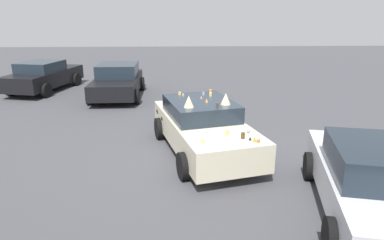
# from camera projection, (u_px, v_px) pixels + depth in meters

# --- Properties ---
(ground_plane) EXTENTS (60.00, 60.00, 0.00)m
(ground_plane) POSITION_uv_depth(u_px,v_px,m) (203.00, 152.00, 9.16)
(ground_plane) COLOR #47474C
(art_car_decorated) EXTENTS (4.65, 2.78, 1.65)m
(art_car_decorated) POSITION_uv_depth(u_px,v_px,m) (203.00, 127.00, 8.99)
(art_car_decorated) COLOR beige
(art_car_decorated) RESTS_ON ground
(parked_sedan_near_left) EXTENTS (4.55, 2.66, 1.40)m
(parked_sedan_near_left) POSITION_uv_depth(u_px,v_px,m) (44.00, 76.00, 16.17)
(parked_sedan_near_left) COLOR black
(parked_sedan_near_left) RESTS_ON ground
(parked_sedan_near_right) EXTENTS (4.28, 2.13, 1.42)m
(parked_sedan_near_right) POSITION_uv_depth(u_px,v_px,m) (118.00, 81.00, 15.01)
(parked_sedan_near_right) COLOR black
(parked_sedan_near_right) RESTS_ON ground
(parked_sedan_row_back_center) EXTENTS (4.43, 2.64, 1.44)m
(parked_sedan_row_back_center) POSITION_uv_depth(u_px,v_px,m) (373.00, 181.00, 6.07)
(parked_sedan_row_back_center) COLOR silver
(parked_sedan_row_back_center) RESTS_ON ground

